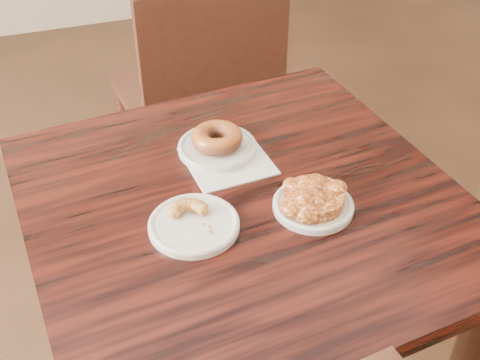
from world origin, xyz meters
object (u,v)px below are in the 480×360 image
object	(u,v)px
chair_far	(193,95)
cruller_fragment	(193,218)
glazed_donut	(217,138)
apple_fritter	(314,196)
cafe_table	(244,322)

from	to	relation	value
chair_far	cruller_fragment	world-z (taller)	chair_far
glazed_donut	apple_fritter	xyz separation A→B (m)	(0.11, -0.24, -0.00)
apple_fritter	cafe_table	bearing A→B (deg)	147.33
cruller_fragment	chair_far	bearing A→B (deg)	75.20
chair_far	apple_fritter	distance (m)	1.04
chair_far	cafe_table	bearing A→B (deg)	75.59
glazed_donut	cruller_fragment	size ratio (longest dim) A/B	1.18
cafe_table	chair_far	size ratio (longest dim) A/B	0.90
chair_far	apple_fritter	xyz separation A→B (m)	(-0.03, -0.99, 0.33)
cafe_table	cruller_fragment	bearing A→B (deg)	-161.86
apple_fritter	chair_far	bearing A→B (deg)	88.36
cafe_table	cruller_fragment	size ratio (longest dim) A/B	8.92
cafe_table	glazed_donut	world-z (taller)	glazed_donut
glazed_donut	cruller_fragment	xyz separation A→B (m)	(-0.11, -0.21, -0.01)
glazed_donut	apple_fritter	world-z (taller)	glazed_donut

